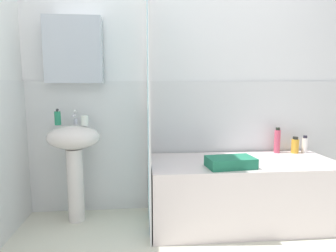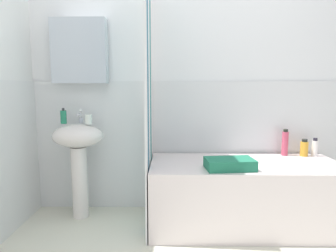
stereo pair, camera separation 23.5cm
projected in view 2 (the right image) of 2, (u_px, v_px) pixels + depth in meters
wall_back_tiled at (195, 88)px, 2.69m from camera, size 3.60×0.18×2.40m
sink at (78, 150)px, 2.54m from camera, size 0.44×0.34×0.83m
faucet at (80, 116)px, 2.59m from camera, size 0.03×0.12×0.12m
soap_dispenser at (63, 117)px, 2.55m from camera, size 0.05×0.05×0.14m
toothbrush_cup at (88, 119)px, 2.51m from camera, size 0.06×0.06×0.08m
bathtub at (244, 194)px, 2.43m from camera, size 1.55×0.68×0.54m
shower_curtain at (149, 106)px, 2.34m from camera, size 0.01×0.68×2.00m
lotion_bottle at (315, 148)px, 2.61m from camera, size 0.05×0.05×0.16m
shampoo_bottle at (304, 148)px, 2.61m from camera, size 0.07×0.07×0.15m
conditioner_bottle at (285, 143)px, 2.63m from camera, size 0.06×0.06×0.24m
towel_folded at (230, 164)px, 2.20m from camera, size 0.38×0.25×0.08m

